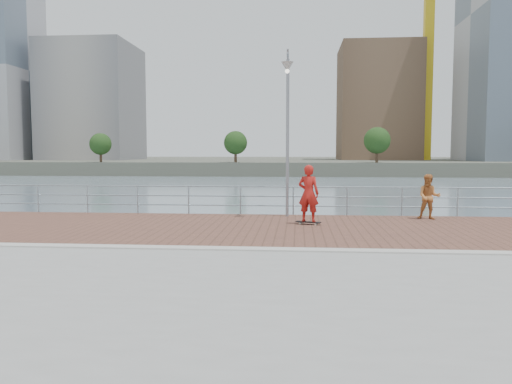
# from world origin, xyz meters

# --- Properties ---
(water) EXTENTS (400.00, 400.00, 0.00)m
(water) POSITION_xyz_m (0.00, 0.00, -2.00)
(water) COLOR slate
(water) RESTS_ON ground
(seawall) EXTENTS (40.00, 24.00, 2.00)m
(seawall) POSITION_xyz_m (0.00, -5.00, -1.00)
(seawall) COLOR gray
(seawall) RESTS_ON ground
(brick_lane) EXTENTS (40.00, 6.80, 0.02)m
(brick_lane) POSITION_xyz_m (0.00, 3.60, 0.01)
(brick_lane) COLOR brown
(brick_lane) RESTS_ON seawall
(curb) EXTENTS (40.00, 0.40, 0.06)m
(curb) POSITION_xyz_m (0.00, 0.00, 0.03)
(curb) COLOR #B7B5AD
(curb) RESTS_ON seawall
(far_shore) EXTENTS (320.00, 95.00, 2.50)m
(far_shore) POSITION_xyz_m (0.00, 122.50, -0.75)
(far_shore) COLOR #4C5142
(far_shore) RESTS_ON ground
(guardrail) EXTENTS (39.06, 0.06, 1.13)m
(guardrail) POSITION_xyz_m (0.00, 7.00, 0.69)
(guardrail) COLOR #8C9EA8
(guardrail) RESTS_ON brick_lane
(street_lamp) EXTENTS (0.43, 1.25, 5.88)m
(street_lamp) POSITION_xyz_m (0.80, 6.07, 4.18)
(street_lamp) COLOR gray
(street_lamp) RESTS_ON brick_lane
(skateboard) EXTENTS (0.87, 0.44, 0.10)m
(skateboard) POSITION_xyz_m (1.55, 4.45, 0.10)
(skateboard) COLOR black
(skateboard) RESTS_ON brick_lane
(skateboarder) EXTENTS (0.80, 0.64, 1.92)m
(skateboarder) POSITION_xyz_m (1.55, 4.45, 1.06)
(skateboarder) COLOR red
(skateboarder) RESTS_ON skateboard
(bystander) EXTENTS (0.92, 0.79, 1.63)m
(bystander) POSITION_xyz_m (5.90, 6.09, 0.83)
(bystander) COLOR #BF7438
(bystander) RESTS_ON brick_lane
(tower_crane) EXTENTS (47.00, 2.00, 50.70)m
(tower_crane) POSITION_xyz_m (27.36, 104.00, 33.50)
(tower_crane) COLOR gold
(tower_crane) RESTS_ON far_shore
(skyline) EXTENTS (233.00, 41.00, 69.30)m
(skyline) POSITION_xyz_m (31.66, 104.25, 25.12)
(skyline) COLOR #ADA38E
(skyline) RESTS_ON far_shore
(shoreline_trees) EXTENTS (169.54, 5.03, 6.71)m
(shoreline_trees) POSITION_xyz_m (15.78, 77.00, 4.26)
(shoreline_trees) COLOR #473323
(shoreline_trees) RESTS_ON far_shore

